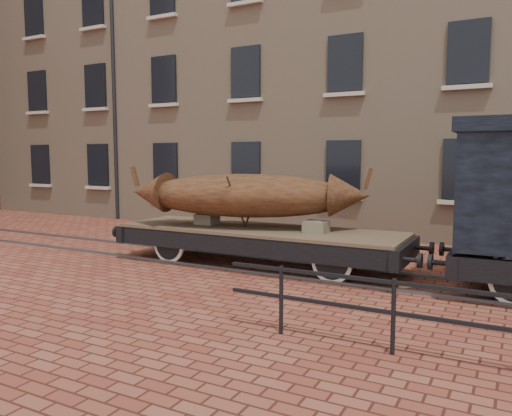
% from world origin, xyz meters
% --- Properties ---
extents(ground, '(90.00, 90.00, 0.00)m').
position_xyz_m(ground, '(0.00, 0.00, 0.00)').
color(ground, maroon).
extents(warehouse_cream, '(40.00, 10.19, 14.00)m').
position_xyz_m(warehouse_cream, '(3.00, 9.99, 7.00)').
color(warehouse_cream, tan).
rests_on(warehouse_cream, ground).
extents(rail_track, '(30.00, 1.52, 0.06)m').
position_xyz_m(rail_track, '(0.00, 0.00, 0.03)').
color(rail_track, '#59595E').
rests_on(rail_track, ground).
extents(flatcar_wagon, '(7.59, 2.06, 1.15)m').
position_xyz_m(flatcar_wagon, '(0.62, 0.00, 0.71)').
color(flatcar_wagon, brown).
rests_on(flatcar_wagon, ground).
extents(iron_boat, '(5.75, 2.84, 1.42)m').
position_xyz_m(iron_boat, '(0.27, 0.00, 1.65)').
color(iron_boat, brown).
rests_on(iron_boat, flatcar_wagon).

